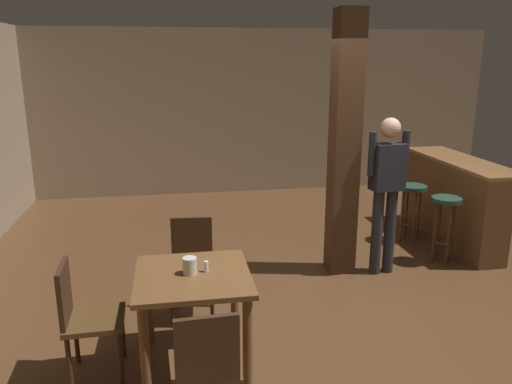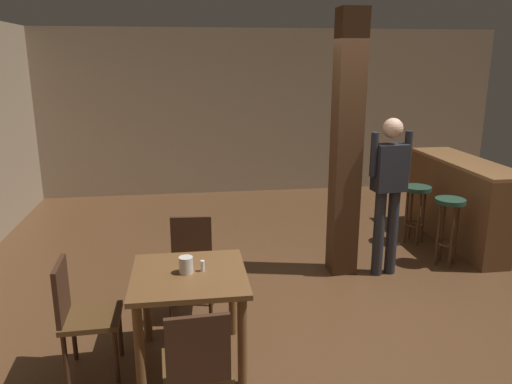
{
  "view_description": "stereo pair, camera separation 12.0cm",
  "coord_description": "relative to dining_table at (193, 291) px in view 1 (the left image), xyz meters",
  "views": [
    {
      "loc": [
        -1.65,
        -4.14,
        2.31
      ],
      "look_at": [
        -0.87,
        0.4,
        1.07
      ],
      "focal_mm": 35.0,
      "sensor_mm": 36.0,
      "label": 1
    },
    {
      "loc": [
        -1.53,
        -4.15,
        2.31
      ],
      "look_at": [
        -0.87,
        0.4,
        1.07
      ],
      "focal_mm": 35.0,
      "sensor_mm": 36.0,
      "label": 2
    }
  ],
  "objects": [
    {
      "name": "pillar",
      "position": [
        1.69,
        1.51,
        0.79
      ],
      "size": [
        0.28,
        0.28,
        2.8
      ],
      "primitive_type": "cube",
      "color": "#422816",
      "rests_on": "ground_plane"
    },
    {
      "name": "chair_north",
      "position": [
        0.02,
        0.8,
        -0.1
      ],
      "size": [
        0.45,
        0.45,
        0.89
      ],
      "color": "#4C3319",
      "rests_on": "ground_plane"
    },
    {
      "name": "chair_south",
      "position": [
        0.03,
        -0.82,
        -0.1
      ],
      "size": [
        0.44,
        0.44,
        0.89
      ],
      "color": "#4C3319",
      "rests_on": "ground_plane"
    },
    {
      "name": "wall_back",
      "position": [
        1.53,
        5.16,
        0.79
      ],
      "size": [
        8.0,
        0.1,
        2.8
      ],
      "primitive_type": "cube",
      "color": "gray",
      "rests_on": "ground_plane"
    },
    {
      "name": "napkin_cup",
      "position": [
        -0.02,
        0.01,
        0.2
      ],
      "size": [
        0.11,
        0.11,
        0.13
      ],
      "primitive_type": "cylinder",
      "color": "beige",
      "rests_on": "dining_table"
    },
    {
      "name": "bar_stool_near",
      "position": [
        2.93,
        1.5,
        -0.02
      ],
      "size": [
        0.33,
        0.33,
        0.79
      ],
      "color": "#1E3828",
      "rests_on": "ground_plane"
    },
    {
      "name": "bar_counter",
      "position": [
        3.41,
        2.19,
        -0.06
      ],
      "size": [
        0.56,
        1.97,
        1.07
      ],
      "color": "brown",
      "rests_on": "ground_plane"
    },
    {
      "name": "standing_person",
      "position": [
        2.13,
        1.37,
        0.39
      ],
      "size": [
        0.47,
        0.23,
        1.72
      ],
      "color": "black",
      "rests_on": "ground_plane"
    },
    {
      "name": "salt_shaker",
      "position": [
        0.1,
        0.02,
        0.18
      ],
      "size": [
        0.03,
        0.03,
        0.09
      ],
      "primitive_type": "cylinder",
      "color": "silver",
      "rests_on": "dining_table"
    },
    {
      "name": "chair_west",
      "position": [
        -0.8,
        -0.03,
        -0.1
      ],
      "size": [
        0.43,
        0.43,
        0.89
      ],
      "color": "#4C3319",
      "rests_on": "ground_plane"
    },
    {
      "name": "bar_stool_mid",
      "position": [
        2.88,
        2.23,
        -0.04
      ],
      "size": [
        0.36,
        0.36,
        0.75
      ],
      "color": "#1E3828",
      "rests_on": "ground_plane"
    },
    {
      "name": "dining_table",
      "position": [
        0.0,
        0.0,
        0.0
      ],
      "size": [
        0.86,
        0.86,
        0.75
      ],
      "color": "brown",
      "rests_on": "ground_plane"
    },
    {
      "name": "ground_plane",
      "position": [
        1.53,
        0.66,
        -0.61
      ],
      "size": [
        10.8,
        10.8,
        0.0
      ],
      "primitive_type": "plane",
      "color": "#4C301C"
    }
  ]
}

